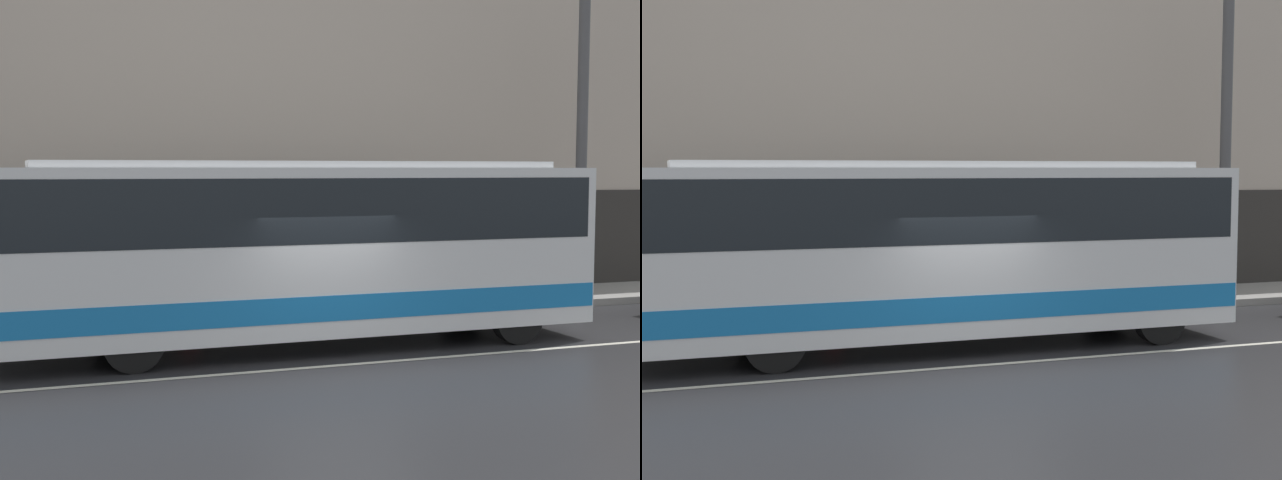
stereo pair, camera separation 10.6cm
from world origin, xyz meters
The scene contains 7 objects.
ground_plane centered at (0.00, 0.00, 0.00)m, with size 60.00×60.00×0.00m, color #262628.
sidewalk centered at (0.00, 5.28, 0.09)m, with size 60.00×2.56×0.18m.
building_facade centered at (0.00, 6.71, 5.30)m, with size 60.00×0.35×10.98m.
lane_stripe centered at (0.00, 0.00, 0.00)m, with size 54.00×0.14×0.01m.
transit_bus centered at (-0.11, 1.73, 1.95)m, with size 11.23×2.52×3.46m.
utility_pole_near centered at (8.16, 4.65, 3.92)m, with size 0.27×0.27×7.49m.
pedestrian_waiting centered at (-1.41, 5.61, 0.90)m, with size 0.36×0.36×1.58m.
Camera 2 is at (-5.16, -13.91, 3.31)m, focal length 50.00 mm.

